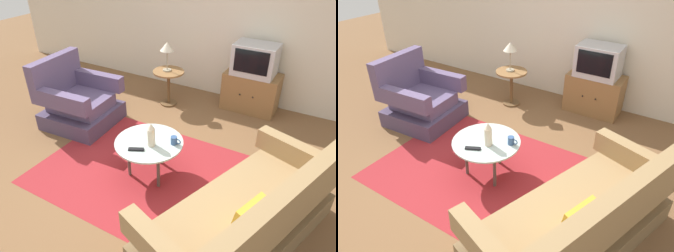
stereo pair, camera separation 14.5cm
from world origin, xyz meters
The scene contains 13 objects.
ground_plane centered at (0.00, 0.00, 0.00)m, with size 16.00×16.00×0.00m, color brown.
back_wall centered at (0.00, 2.53, 1.35)m, with size 9.00×0.12×2.70m, color beige.
area_rug centered at (0.13, 0.09, 0.00)m, with size 2.57×1.83×0.00m, color maroon.
armchair centered at (-1.41, 0.57, 0.32)m, with size 0.97×0.96×0.95m.
couch centered at (1.35, -0.29, 0.29)m, with size 1.44×2.07×0.86m.
coffee_table centered at (0.13, 0.09, 0.41)m, with size 0.76×0.76×0.45m.
side_table centered at (-0.56, 1.72, 0.41)m, with size 0.49×0.49×0.57m.
tv_stand centered at (0.64, 2.20, 0.30)m, with size 0.82×0.48×0.60m.
television centered at (0.64, 2.18, 0.83)m, with size 0.61×0.44×0.46m.
table_lamp centered at (-0.58, 1.72, 0.93)m, with size 0.21×0.21×0.45m.
vase centered at (0.19, 0.05, 0.58)m, with size 0.09×0.09×0.27m.
mug centered at (0.39, 0.19, 0.50)m, with size 0.12×0.07×0.09m.
tv_remote_dark centered at (0.10, -0.11, 0.46)m, with size 0.17×0.11×0.02m.
Camera 1 is at (1.72, -2.26, 2.41)m, focal length 33.57 mm.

